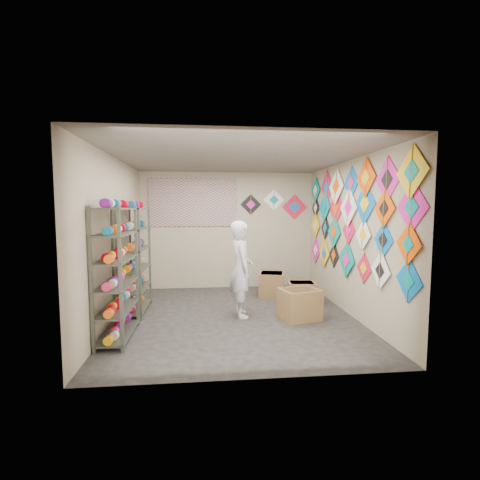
{
  "coord_description": "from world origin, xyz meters",
  "views": [
    {
      "loc": [
        -0.53,
        -5.86,
        1.86
      ],
      "look_at": [
        0.1,
        0.3,
        1.3
      ],
      "focal_mm": 26.0,
      "sensor_mm": 36.0,
      "label": 1
    }
  ],
  "objects": [
    {
      "name": "carton_c",
      "position": [
        0.89,
        1.33,
        0.25
      ],
      "size": [
        0.64,
        0.68,
        0.5
      ],
      "primitive_type": "cube",
      "rotation": [
        0.0,
        0.0,
        -0.23
      ],
      "color": "olive",
      "rests_on": "ground"
    },
    {
      "name": "string_spools",
      "position": [
        -1.78,
        -0.2,
        1.05
      ],
      "size": [
        0.12,
        2.36,
        0.12
      ],
      "color": "#DE2B58",
      "rests_on": "ground"
    },
    {
      "name": "back_wall_kites",
      "position": [
        1.16,
        2.24,
        1.96
      ],
      "size": [
        1.6,
        0.02,
        0.72
      ],
      "color": "black",
      "rests_on": "room_walls"
    },
    {
      "name": "ground",
      "position": [
        0.0,
        0.0,
        0.0
      ],
      "size": [
        4.5,
        4.5,
        0.0
      ],
      "primitive_type": "plane",
      "color": "black"
    },
    {
      "name": "carton_b",
      "position": [
        1.35,
        0.67,
        0.21
      ],
      "size": [
        0.57,
        0.48,
        0.42
      ],
      "primitive_type": "cube",
      "rotation": [
        0.0,
        0.0,
        -0.12
      ],
      "color": "olive",
      "rests_on": "ground"
    },
    {
      "name": "room_walls",
      "position": [
        0.0,
        0.0,
        1.64
      ],
      "size": [
        4.5,
        4.5,
        4.5
      ],
      "color": "tan",
      "rests_on": "ground"
    },
    {
      "name": "shelf_rack_back",
      "position": [
        -1.78,
        0.45,
        0.95
      ],
      "size": [
        0.4,
        1.1,
        1.9
      ],
      "primitive_type": "cube",
      "color": "#4C5147",
      "rests_on": "ground"
    },
    {
      "name": "carton_a",
      "position": [
        1.05,
        -0.26,
        0.26
      ],
      "size": [
        0.73,
        0.66,
        0.51
      ],
      "primitive_type": "cube",
      "rotation": [
        0.0,
        0.0,
        0.28
      ],
      "color": "olive",
      "rests_on": "ground"
    },
    {
      "name": "shopkeeper",
      "position": [
        0.09,
        0.01,
        0.83
      ],
      "size": [
        0.68,
        0.51,
        1.66
      ],
      "primitive_type": "imported",
      "rotation": [
        0.0,
        0.0,
        1.67
      ],
      "color": "silver",
      "rests_on": "ground"
    },
    {
      "name": "kite_wall_display",
      "position": [
        1.98,
        0.0,
        1.71
      ],
      "size": [
        0.06,
        4.31,
        2.05
      ],
      "color": "#0868BF",
      "rests_on": "room_walls"
    },
    {
      "name": "shelf_rack_front",
      "position": [
        -1.78,
        -0.85,
        0.95
      ],
      "size": [
        0.4,
        1.1,
        1.9
      ],
      "primitive_type": "cube",
      "color": "#4C5147",
      "rests_on": "ground"
    },
    {
      "name": "poster",
      "position": [
        -0.8,
        2.23,
        2.0
      ],
      "size": [
        2.0,
        0.01,
        1.1
      ],
      "primitive_type": "cube",
      "color": "#4E4698",
      "rests_on": "room_walls"
    }
  ]
}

